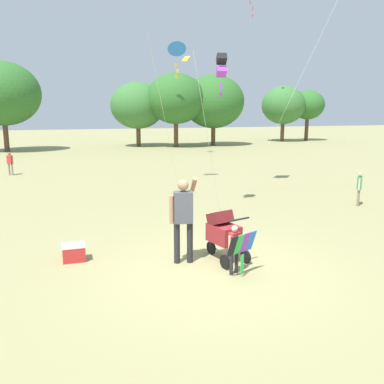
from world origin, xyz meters
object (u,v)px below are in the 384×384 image
at_px(child_with_butterfly_kite, 236,245).
at_px(person_red_shirt, 359,186).
at_px(kite_adult_black, 221,66).
at_px(cooler_box, 74,252).
at_px(person_adult_flyer, 183,213).
at_px(kite_green_novelty, 177,50).
at_px(person_sitting_far, 10,162).
at_px(stroller, 223,231).

bearing_deg(child_with_butterfly_kite, person_red_shirt, 33.14).
relative_size(kite_adult_black, cooler_box, 10.23).
distance_m(person_adult_flyer, kite_green_novelty, 9.85).
relative_size(person_adult_flyer, kite_adult_black, 0.38).
bearing_deg(person_red_shirt, person_sitting_far, 138.31).
xyz_separation_m(person_adult_flyer, person_sitting_far, (-4.55, 13.01, -0.38)).
distance_m(person_adult_flyer, person_red_shirt, 7.33).
distance_m(person_adult_flyer, person_sitting_far, 13.79).
bearing_deg(kite_green_novelty, kite_adult_black, -89.57).
bearing_deg(stroller, person_sitting_far, 112.20).
bearing_deg(person_red_shirt, child_with_butterfly_kite, -146.86).
relative_size(kite_green_novelty, cooler_box, 12.48).
relative_size(person_adult_flyer, person_sitting_far, 1.62).
bearing_deg(person_red_shirt, kite_green_novelty, 128.23).
bearing_deg(cooler_box, person_sitting_far, 101.43).
bearing_deg(kite_green_novelty, person_sitting_far, 147.10).
height_order(child_with_butterfly_kite, kite_adult_black, kite_adult_black).
bearing_deg(person_sitting_far, kite_adult_black, -52.88).
bearing_deg(child_with_butterfly_kite, cooler_box, 150.16).
relative_size(person_adult_flyer, cooler_box, 3.91).
distance_m(stroller, kite_green_novelty, 9.98).
distance_m(person_adult_flyer, stroller, 0.90).
distance_m(kite_adult_black, kite_green_novelty, 4.77).
distance_m(kite_green_novelty, person_red_shirt, 8.48).
relative_size(person_adult_flyer, kite_green_novelty, 0.31).
xyz_separation_m(person_adult_flyer, kite_green_novelty, (2.28, 8.59, 4.26)).
height_order(kite_green_novelty, cooler_box, kite_green_novelty).
relative_size(kite_green_novelty, person_sitting_far, 5.19).
xyz_separation_m(child_with_butterfly_kite, stroller, (0.05, 0.76, 0.05)).
height_order(child_with_butterfly_kite, kite_green_novelty, kite_green_novelty).
bearing_deg(person_adult_flyer, person_sitting_far, 109.29).
height_order(kite_adult_black, kite_green_novelty, kite_green_novelty).
bearing_deg(kite_green_novelty, cooler_box, -119.08).
bearing_deg(cooler_box, kite_adult_black, 35.90).
xyz_separation_m(child_with_butterfly_kite, kite_green_novelty, (1.53, 9.45, 4.71)).
bearing_deg(person_red_shirt, stroller, -152.11).
height_order(person_adult_flyer, kite_green_novelty, kite_green_novelty).
xyz_separation_m(person_adult_flyer, stroller, (0.80, -0.11, -0.40)).
bearing_deg(kite_adult_black, stroller, -110.59).
xyz_separation_m(person_sitting_far, cooler_box, (2.48, -12.26, -0.46)).
height_order(person_adult_flyer, person_sitting_far, person_adult_flyer).
height_order(kite_adult_black, person_red_shirt, kite_adult_black).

